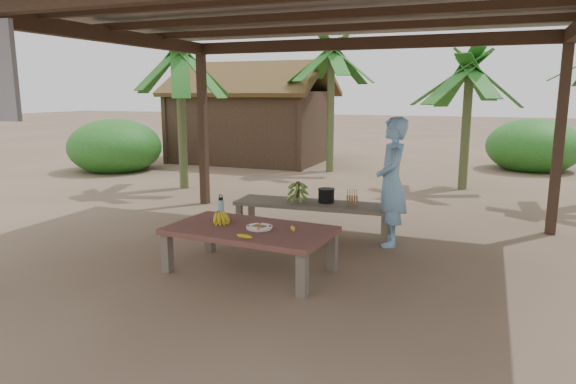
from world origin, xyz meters
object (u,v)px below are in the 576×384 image
at_px(work_table, 250,233).
at_px(ripe_banana_bunch, 218,217).
at_px(bench, 313,207).
at_px(water_flask, 221,208).
at_px(cooking_pot, 326,196).
at_px(woman, 392,182).
at_px(plate, 259,227).

relative_size(work_table, ripe_banana_bunch, 7.47).
relative_size(work_table, bench, 0.84).
relative_size(bench, water_flask, 7.81).
height_order(work_table, ripe_banana_bunch, ripe_banana_bunch).
xyz_separation_m(bench, cooking_pot, (0.16, 0.09, 0.15)).
height_order(water_flask, woman, woman).
distance_m(work_table, ripe_banana_bunch, 0.45).
distance_m(bench, water_flask, 1.59).
bearing_deg(plate, work_table, 176.19).
relative_size(water_flask, cooking_pot, 1.28).
bearing_deg(work_table, cooking_pot, 83.84).
bearing_deg(work_table, bench, 88.67).
bearing_deg(woman, water_flask, -68.80).
height_order(bench, plate, plate).
bearing_deg(ripe_banana_bunch, work_table, -8.44).
xyz_separation_m(work_table, bench, (0.16, 1.72, -0.04)).
bearing_deg(water_flask, plate, -25.67).
distance_m(ripe_banana_bunch, woman, 2.30).
height_order(work_table, water_flask, water_flask).
xyz_separation_m(plate, woman, (1.15, 1.61, 0.32)).
height_order(cooking_pot, woman, woman).
distance_m(work_table, cooking_pot, 1.84).
height_order(water_flask, cooking_pot, water_flask).
relative_size(cooking_pot, woman, 0.13).
height_order(work_table, bench, work_table).
bearing_deg(bench, cooking_pot, 24.76).
height_order(plate, water_flask, water_flask).
bearing_deg(water_flask, woman, 36.12).
xyz_separation_m(work_table, ripe_banana_bunch, (-0.42, 0.06, 0.14)).
height_order(work_table, plate, plate).
height_order(ripe_banana_bunch, plate, ripe_banana_bunch).
bearing_deg(water_flask, work_table, -29.91).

